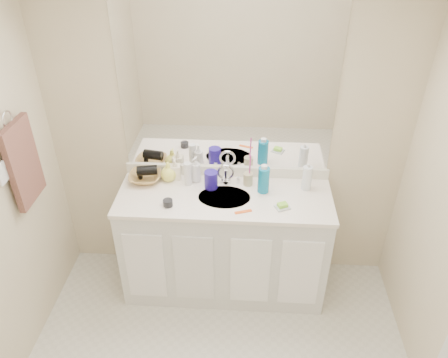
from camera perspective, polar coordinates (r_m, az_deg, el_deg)
wall_back at (r=3.15m, az=0.38°, el=5.53°), size 2.60×0.02×2.40m
vanity_cabinet at (r=3.37m, az=0.05°, el=-8.44°), size 1.50×0.55×0.85m
countertop at (r=3.09m, az=0.06°, el=-2.35°), size 1.52×0.57×0.03m
backsplash at (r=3.28m, az=0.34°, el=1.08°), size 1.52×0.03×0.08m
sink_basin at (r=3.08m, az=0.04°, el=-2.53°), size 0.37×0.37×0.02m
faucet at (r=3.19m, az=0.24°, el=0.35°), size 0.02×0.02×0.11m
mirror at (r=2.99m, az=0.40°, el=11.58°), size 1.48×0.01×1.20m
blue_mug at (r=3.13m, az=-1.71°, el=-0.10°), size 0.12×0.12×0.13m
tan_cup at (r=3.18m, az=3.16°, el=0.01°), size 0.08×0.08×0.09m
toothbrush at (r=3.12m, az=3.40°, el=1.58°), size 0.02×0.04×0.21m
mouthwash_bottle at (r=3.08m, az=5.19°, el=-0.13°), size 0.10×0.10×0.19m
clear_pump_bottle at (r=3.16m, az=10.79°, el=0.13°), size 0.09×0.09×0.18m
soap_dish at (r=2.99m, az=7.63°, el=-3.66°), size 0.12×0.11×0.01m
green_soap at (r=2.98m, az=7.65°, el=-3.37°), size 0.08×0.07×0.02m
orange_comb at (r=2.93m, az=2.53°, el=-4.29°), size 0.12×0.06×0.00m
dark_jar at (r=3.00m, az=-7.35°, el=-3.12°), size 0.07×0.07×0.05m
extra_white_bottle at (r=3.16m, az=-4.75°, el=0.69°), size 0.06×0.06×0.18m
soap_bottle_white at (r=3.19m, az=-3.71°, el=1.27°), size 0.10×0.10×0.20m
soap_bottle_cream at (r=3.24m, az=-6.39°, el=1.35°), size 0.08×0.08×0.16m
soap_bottle_yellow at (r=3.23m, az=-7.29°, el=1.02°), size 0.14×0.14×0.15m
wicker_basket at (r=3.27m, az=-10.25°, el=0.22°), size 0.25×0.25×0.06m
hair_dryer at (r=3.24m, az=-10.01°, el=1.11°), size 0.16×0.10×0.07m
towel_ring at (r=2.90m, az=-26.45°, el=6.99°), size 0.01×0.11×0.11m
hand_towel at (r=3.01m, az=-24.73°, el=1.92°), size 0.04×0.32×0.55m
switch_plate at (r=2.85m, az=-26.98°, el=0.68°), size 0.01×0.08×0.13m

